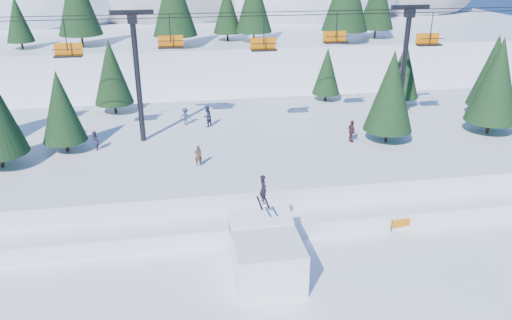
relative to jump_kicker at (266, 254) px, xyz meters
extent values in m
plane|color=white|center=(1.89, -1.71, -1.34)|extent=(160.00, 160.00, 0.00)
cube|color=white|center=(1.89, 16.29, -0.09)|extent=(70.00, 22.00, 2.50)
cube|color=white|center=(1.89, 6.29, -0.79)|extent=(70.00, 6.00, 1.10)
cube|color=white|center=(1.89, 66.29, 1.66)|extent=(110.00, 60.00, 6.00)
cylinder|color=black|center=(-3.73, 38.92, 5.37)|extent=(0.26, 0.26, 1.42)
cylinder|color=black|center=(6.20, 41.22, 5.28)|extent=(0.26, 0.26, 1.25)
cone|color=#19381A|center=(6.20, 41.22, 9.74)|extent=(4.64, 4.64, 7.67)
cylinder|color=black|center=(17.31, 38.59, 5.43)|extent=(0.26, 0.26, 1.55)
cylinder|color=black|center=(-15.01, 41.54, 5.36)|extent=(0.26, 0.26, 1.40)
cylinder|color=black|center=(22.70, 41.56, 5.28)|extent=(0.26, 0.26, 1.24)
cylinder|color=black|center=(-21.83, 40.88, 5.08)|extent=(0.26, 0.26, 0.85)
cone|color=#19381A|center=(-21.83, 40.88, 8.12)|extent=(3.16, 3.16, 5.22)
cylinder|color=black|center=(2.98, 42.71, 5.15)|extent=(0.26, 0.26, 0.98)
cone|color=#19381A|center=(2.98, 42.71, 8.65)|extent=(3.64, 3.64, 6.03)
cube|color=white|center=(0.00, -0.13, -0.11)|extent=(3.64, 4.50, 2.47)
cube|color=white|center=(0.00, 1.80, 1.17)|extent=(3.64, 1.58, 0.88)
imported|color=black|center=(0.10, 1.47, 3.30)|extent=(0.50, 0.67, 1.67)
cube|color=black|center=(-0.10, 1.47, 2.45)|extent=(0.11, 1.65, 0.03)
cube|color=black|center=(0.30, 1.47, 2.45)|extent=(0.11, 1.65, 0.03)
cylinder|color=black|center=(-7.11, 16.29, 6.16)|extent=(0.44, 0.44, 10.00)
cube|color=black|center=(-7.11, 16.29, 11.26)|extent=(3.20, 0.35, 0.35)
cube|color=black|center=(-7.11, 16.29, 10.81)|extent=(0.70, 0.70, 0.70)
cylinder|color=black|center=(14.89, 16.29, 6.16)|extent=(0.44, 0.44, 10.00)
cube|color=black|center=(14.89, 16.29, 11.26)|extent=(3.20, 0.35, 0.35)
cube|color=black|center=(14.89, 16.29, 10.81)|extent=(0.70, 0.70, 0.70)
cylinder|color=black|center=(3.89, 15.09, 10.96)|extent=(46.00, 0.06, 0.06)
cylinder|color=black|center=(3.89, 17.49, 10.96)|extent=(46.00, 0.06, 0.06)
cylinder|color=black|center=(-11.78, 15.09, 9.86)|extent=(0.08, 0.08, 2.20)
cube|color=black|center=(-11.78, 15.09, 8.41)|extent=(2.00, 0.75, 0.12)
cube|color=orange|center=(-11.78, 15.47, 8.86)|extent=(2.00, 0.10, 0.85)
cylinder|color=black|center=(-11.78, 14.74, 8.96)|extent=(2.00, 0.06, 0.06)
cylinder|color=black|center=(-4.40, 17.49, 9.86)|extent=(0.08, 0.08, 2.20)
cube|color=black|center=(-4.40, 17.49, 8.41)|extent=(2.00, 0.75, 0.12)
cube|color=orange|center=(-4.40, 17.87, 8.86)|extent=(2.00, 0.10, 0.85)
cylinder|color=black|center=(-4.40, 17.14, 8.96)|extent=(2.00, 0.06, 0.06)
cylinder|color=black|center=(2.63, 15.09, 9.86)|extent=(0.08, 0.08, 2.20)
cube|color=black|center=(2.63, 15.09, 8.41)|extent=(2.00, 0.75, 0.12)
cube|color=orange|center=(2.63, 15.47, 8.86)|extent=(2.00, 0.10, 0.85)
cylinder|color=black|center=(2.63, 14.74, 8.96)|extent=(2.00, 0.06, 0.06)
cylinder|color=black|center=(9.16, 17.49, 9.86)|extent=(0.08, 0.08, 2.20)
cube|color=black|center=(9.16, 17.49, 8.41)|extent=(2.00, 0.75, 0.12)
cube|color=orange|center=(9.16, 17.87, 8.86)|extent=(2.00, 0.10, 0.85)
cylinder|color=black|center=(9.16, 17.14, 8.96)|extent=(2.00, 0.06, 0.06)
cylinder|color=black|center=(16.29, 15.09, 9.86)|extent=(0.08, 0.08, 2.20)
cube|color=black|center=(16.29, 15.09, 8.41)|extent=(2.00, 0.75, 0.12)
cube|color=orange|center=(16.29, 15.47, 8.86)|extent=(2.00, 0.10, 0.85)
cylinder|color=black|center=(16.29, 14.74, 8.96)|extent=(2.00, 0.06, 0.06)
cylinder|color=black|center=(-16.86, 12.44, 1.71)|extent=(0.26, 0.26, 1.10)
cylinder|color=black|center=(21.58, 13.11, 1.72)|extent=(0.26, 0.26, 1.13)
cone|color=#19381A|center=(21.58, 13.11, 5.76)|extent=(4.20, 4.20, 6.95)
cylinder|color=black|center=(24.39, 17.74, 1.68)|extent=(0.26, 0.26, 1.05)
cone|color=#19381A|center=(24.39, 17.74, 5.42)|extent=(3.89, 3.89, 6.43)
cylinder|color=black|center=(17.84, 22.15, 1.60)|extent=(0.26, 0.26, 0.89)
cone|color=#19381A|center=(17.84, 22.15, 4.77)|extent=(3.29, 3.29, 5.45)
cylinder|color=black|center=(-10.00, 24.45, 1.64)|extent=(0.26, 0.26, 0.97)
cone|color=#19381A|center=(-10.00, 24.45, 5.13)|extent=(3.62, 3.62, 5.99)
cylinder|color=black|center=(11.02, 25.14, 1.54)|extent=(0.26, 0.26, 0.76)
cone|color=#19381A|center=(11.02, 25.14, 4.26)|extent=(2.83, 2.83, 4.69)
cylinder|color=black|center=(-12.82, 14.86, 1.60)|extent=(0.26, 0.26, 0.88)
cone|color=#19381A|center=(-12.82, 14.86, 4.75)|extent=(3.28, 3.28, 5.43)
cylinder|color=black|center=(12.31, 12.70, 1.68)|extent=(0.26, 0.26, 1.04)
cone|color=#19381A|center=(12.31, 12.70, 5.38)|extent=(3.85, 3.85, 6.37)
imported|color=#232E44|center=(-3.53, 19.68, 1.93)|extent=(1.12, 0.83, 1.54)
imported|color=#352C48|center=(-10.68, 14.70, 1.92)|extent=(0.74, 0.86, 1.53)
imported|color=#223E30|center=(16.11, 20.13, 2.04)|extent=(0.90, 1.03, 1.77)
imported|color=#412025|center=(9.48, 13.10, 2.07)|extent=(0.58, 1.12, 1.82)
imported|color=#432B19|center=(-3.00, 10.29, 1.93)|extent=(0.61, 0.45, 1.54)
imported|color=#232343|center=(-1.68, 18.86, 2.09)|extent=(1.32, 1.35, 1.86)
cylinder|color=black|center=(8.83, 3.14, -0.89)|extent=(0.06, 0.06, 0.90)
cylinder|color=black|center=(11.61, 3.49, -0.89)|extent=(0.06, 0.06, 0.90)
cube|color=orange|center=(10.22, 3.31, -0.79)|extent=(2.78, 0.39, 0.55)
cylinder|color=black|center=(12.96, 4.79, -0.89)|extent=(0.06, 0.06, 0.90)
cylinder|color=black|center=(15.54, 3.69, -0.89)|extent=(0.06, 0.06, 0.90)
cube|color=orange|center=(14.25, 4.24, -0.79)|extent=(2.59, 1.14, 0.55)
camera|label=1|loc=(-4.47, -22.90, 15.44)|focal=35.00mm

